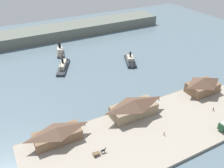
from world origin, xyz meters
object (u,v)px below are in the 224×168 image
horse_cart (99,152)px  ferry_near_quay (60,53)px  ferry_shed_west_terminal (203,85)px  mooring_post_west (85,124)px  ferry_shed_customs_shed (57,134)px  ferry_departing_north (64,65)px  pedestrian_standing_center (213,109)px  mooring_post_east (159,99)px  pedestrian_near_west_shed (154,103)px  ferry_approaching_west (131,62)px  ferry_shed_east_terminal (134,107)px  pedestrian_walking_east (164,134)px

horse_cart → ferry_near_quay: (15.01, 95.79, -0.45)m
ferry_shed_west_terminal → mooring_post_west: size_ratio=17.96×
ferry_shed_west_terminal → ferry_near_quay: bearing=121.6°
ferry_shed_customs_shed → ferry_departing_north: size_ratio=0.81×
ferry_shed_west_terminal → pedestrian_standing_center: (-7.03, -14.23, -3.58)m
ferry_shed_west_terminal → mooring_post_east: bearing=169.2°
ferry_shed_west_terminal → ferry_near_quay: size_ratio=0.99×
ferry_shed_customs_shed → ferry_shed_west_terminal: size_ratio=1.17×
pedestrian_near_west_shed → ferry_approaching_west: ferry_approaching_west is taller
horse_cart → ferry_departing_north: 78.44m
pedestrian_standing_center → ferry_departing_north: bearing=120.9°
horse_cart → ferry_approaching_west: (51.47, 60.76, -0.77)m
ferry_shed_east_terminal → mooring_post_east: 18.39m
ferry_shed_west_terminal → ferry_near_quay: (-50.76, 82.60, -3.92)m
ferry_shed_customs_shed → ferry_shed_east_terminal: ferry_shed_east_terminal is taller
ferry_shed_east_terminal → ferry_shed_customs_shed: bearing=179.5°
pedestrian_near_west_shed → ferry_near_quay: ferry_near_quay is taller
pedestrian_walking_east → ferry_shed_west_terminal: bearing=23.5°
ferry_shed_west_terminal → mooring_post_east: (-24.33, 4.66, -3.94)m
ferry_shed_west_terminal → ferry_shed_customs_shed: bearing=179.3°
ferry_shed_east_terminal → horse_cart: size_ratio=3.86×
ferry_shed_west_terminal → mooring_post_east: size_ratio=17.96×
ferry_shed_west_terminal → mooring_post_west: bearing=176.0°
mooring_post_east → ferry_departing_north: 66.73m
ferry_shed_east_terminal → pedestrian_standing_center: bearing=-23.1°
horse_cart → mooring_post_east: (41.45, 17.85, -0.48)m
pedestrian_standing_center → ferry_approaching_west: ferry_approaching_west is taller
horse_cart → mooring_post_west: 17.70m
pedestrian_near_west_shed → ferry_near_quay: 82.66m
ferry_shed_west_terminal → pedestrian_walking_east: (-37.80, -16.44, -3.65)m
ferry_shed_east_terminal → mooring_post_east: bearing=12.9°
mooring_post_west → pedestrian_standing_center: bearing=-18.0°
mooring_post_west → mooring_post_east: size_ratio=1.00×
ferry_shed_customs_shed → ferry_near_quay: size_ratio=1.16×
pedestrian_standing_center → ferry_departing_north: 91.63m
ferry_shed_customs_shed → pedestrian_walking_east: bearing=-23.9°
ferry_shed_west_terminal → horse_cart: ferry_shed_west_terminal is taller
pedestrian_walking_east → ferry_departing_north: size_ratio=0.07×
ferry_departing_north → ferry_approaching_west: 43.22m
ferry_shed_customs_shed → horse_cart: size_ratio=3.42×
ferry_shed_east_terminal → ferry_shed_west_terminal: size_ratio=1.32×
ferry_shed_west_terminal → ferry_departing_north: bearing=130.1°
ferry_approaching_west → ferry_near_quay: size_ratio=1.19×
pedestrian_walking_east → mooring_post_east: (13.47, 21.10, -0.30)m
ferry_shed_east_terminal → ferry_departing_north: bearing=100.9°
ferry_near_quay → pedestrian_standing_center: bearing=-65.7°
ferry_departing_north → ferry_near_quay: ferry_near_quay is taller
ferry_approaching_west → pedestrian_standing_center: bearing=-83.3°
ferry_shed_customs_shed → mooring_post_east: ferry_shed_customs_shed is taller
ferry_shed_customs_shed → mooring_post_west: bearing=15.3°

